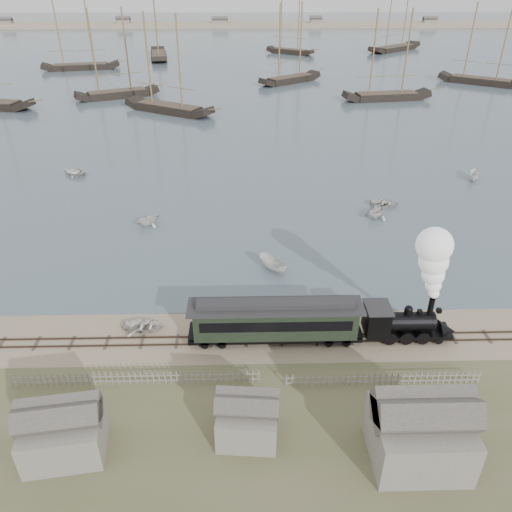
{
  "coord_description": "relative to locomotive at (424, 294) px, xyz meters",
  "views": [
    {
      "loc": [
        2.02,
        -35.43,
        28.03
      ],
      "look_at": [
        3.01,
        6.44,
        3.5
      ],
      "focal_mm": 35.0,
      "sensor_mm": 36.0,
      "label": 1
    }
  ],
  "objects": [
    {
      "name": "rowboat_3",
      "position": [
        4.03,
        27.29,
        -4.18
      ],
      "size": [
        3.62,
        4.39,
        0.79
      ],
      "primitive_type": "imported",
      "rotation": [
        0.0,
        0.0,
        1.31
      ],
      "color": "silver",
      "rests_on": "harbor_water"
    },
    {
      "name": "rowboat_1",
      "position": [
        -26.7,
        22.28,
        -3.73
      ],
      "size": [
        4.18,
        4.26,
        1.7
      ],
      "primitive_type": "imported",
      "rotation": [
        0.0,
        0.0,
        2.22
      ],
      "color": "silver",
      "rests_on": "harbor_water"
    },
    {
      "name": "far_spit",
      "position": [
        -16.65,
        252.0,
        -4.64
      ],
      "size": [
        500.0,
        20.0,
        1.8
      ],
      "primitive_type": "cube",
      "color": "tan",
      "rests_on": "ground"
    },
    {
      "name": "rowboat_2",
      "position": [
        -11.85,
        11.19,
        -3.84
      ],
      "size": [
        3.79,
        3.59,
        1.47
      ],
      "primitive_type": "imported",
      "rotation": [
        0.0,
        0.0,
        3.87
      ],
      "color": "silver",
      "rests_on": "harbor_water"
    },
    {
      "name": "schooner_6",
      "position": [
        -64.65,
        129.34,
        5.42
      ],
      "size": [
        23.56,
        9.75,
        20.0
      ],
      "primitive_type": null,
      "rotation": [
        0.0,
        0.0,
        0.2
      ],
      "color": "black",
      "rests_on": "harbor_water"
    },
    {
      "name": "picket_fence_east",
      "position": [
        -4.15,
        -5.5,
        -4.64
      ],
      "size": [
        15.0,
        0.1,
        1.2
      ],
      "primitive_type": null,
      "color": "slate",
      "rests_on": "ground"
    },
    {
      "name": "picket_fence_west",
      "position": [
        -23.15,
        -5.0,
        -4.64
      ],
      "size": [
        19.0,
        0.1,
        1.2
      ],
      "primitive_type": null,
      "color": "slate",
      "rests_on": "ground"
    },
    {
      "name": "passenger_coach",
      "position": [
        -12.22,
        -0.0,
        -2.4
      ],
      "size": [
        14.64,
        2.82,
        3.55
      ],
      "color": "black",
      "rests_on": "ground"
    },
    {
      "name": "schooner_4",
      "position": [
        19.33,
        87.42,
        5.42
      ],
      "size": [
        21.45,
        7.68,
        20.0
      ],
      "primitive_type": null,
      "rotation": [
        0.0,
        0.0,
        0.14
      ],
      "color": "black",
      "rests_on": "harbor_water"
    },
    {
      "name": "rail_track",
      "position": [
        -16.65,
        0.0,
        -4.6
      ],
      "size": [
        120.0,
        1.8,
        0.16
      ],
      "color": "#38291E",
      "rests_on": "ground"
    },
    {
      "name": "ground",
      "position": [
        -16.65,
        2.0,
        -4.64
      ],
      "size": [
        600.0,
        600.0,
        0.0
      ],
      "primitive_type": "plane",
      "color": "tan",
      "rests_on": "ground"
    },
    {
      "name": "locomotive",
      "position": [
        0.0,
        0.0,
        0.0
      ],
      "size": [
        8.08,
        3.02,
        10.08
      ],
      "color": "black",
      "rests_on": "ground"
    },
    {
      "name": "rowboat_4",
      "position": [
        2.12,
        23.75,
        -3.66
      ],
      "size": [
        4.59,
        4.6,
        1.84
      ],
      "primitive_type": "imported",
      "rotation": [
        0.0,
        0.0,
        5.49
      ],
      "color": "silver",
      "rests_on": "harbor_water"
    },
    {
      "name": "schooner_2",
      "position": [
        -31.05,
        77.04,
        5.42
      ],
      "size": [
        21.03,
        15.45,
        20.0
      ],
      "primitive_type": null,
      "rotation": [
        0.0,
        0.0,
        -0.55
      ],
      "color": "black",
      "rests_on": "harbor_water"
    },
    {
      "name": "schooner_1",
      "position": [
        -45.29,
        91.35,
        5.42
      ],
      "size": [
        19.93,
        12.38,
        20.0
      ],
      "primitive_type": null,
      "rotation": [
        0.0,
        0.0,
        0.43
      ],
      "color": "black",
      "rests_on": "harbor_water"
    },
    {
      "name": "schooner_8",
      "position": [
        2.16,
        158.66,
        5.42
      ],
      "size": [
        17.24,
        13.33,
        20.0
      ],
      "primitive_type": null,
      "rotation": [
        0.0,
        0.0,
        -0.58
      ],
      "color": "black",
      "rests_on": "harbor_water"
    },
    {
      "name": "schooner_9",
      "position": [
        42.01,
        165.7,
        5.42
      ],
      "size": [
        23.94,
        21.44,
        20.0
      ],
      "primitive_type": null,
      "rotation": [
        0.0,
        0.0,
        0.7
      ],
      "color": "black",
      "rests_on": "harbor_water"
    },
    {
      "name": "schooner_5",
      "position": [
        49.22,
        104.92,
        5.42
      ],
      "size": [
        20.85,
        16.72,
        20.0
      ],
      "primitive_type": null,
      "rotation": [
        0.0,
        0.0,
        -0.61
      ],
      "color": "black",
      "rests_on": "harbor_water"
    },
    {
      "name": "harbor_water",
      "position": [
        -16.65,
        172.0,
        -4.61
      ],
      "size": [
        600.0,
        336.0,
        0.06
      ],
      "primitive_type": "cube",
      "color": "#41505D",
      "rests_on": "ground"
    },
    {
      "name": "schooner_7",
      "position": [
        -43.9,
        150.38,
        5.42
      ],
      "size": [
        9.65,
        25.17,
        20.0
      ],
      "primitive_type": null,
      "rotation": [
        0.0,
        0.0,
        1.74
      ],
      "color": "black",
      "rests_on": "harbor_water"
    },
    {
      "name": "rowboat_5",
      "position": [
        19.66,
        36.22,
        -3.92
      ],
      "size": [
        3.61,
        2.56,
        1.31
      ],
      "primitive_type": "imported",
      "rotation": [
        0.0,
        0.0,
        2.71
      ],
      "color": "silver",
      "rests_on": "harbor_water"
    },
    {
      "name": "schooner_3",
      "position": [
        -1.98,
        108.01,
        5.42
      ],
      "size": [
        18.22,
        15.15,
        20.0
      ],
      "primitive_type": null,
      "rotation": [
        0.0,
        0.0,
        0.64
      ],
      "color": "black",
      "rests_on": "harbor_water"
    },
    {
      "name": "shed_right",
      "position": [
        -3.65,
        -12.0,
        -4.64
      ],
      "size": [
        6.0,
        5.0,
        5.1
      ],
      "primitive_type": null,
      "color": "slate",
      "rests_on": "ground"
    },
    {
      "name": "beached_dinghy",
      "position": [
        -23.73,
        1.77,
        -4.26
      ],
      "size": [
        2.71,
        3.74,
        0.76
      ],
      "primitive_type": "imported",
      "rotation": [
        0.0,
        0.0,
        1.55
      ],
      "color": "silver",
      "rests_on": "ground"
    },
    {
      "name": "shed_left",
      "position": [
        -26.65,
        -11.0,
        -4.64
      ],
      "size": [
        5.0,
        4.0,
        4.1
      ],
      "primitive_type": null,
      "color": "slate",
      "rests_on": "ground"
    },
    {
      "name": "rowboat_6",
      "position": [
        -40.92,
        39.81,
        -4.13
      ],
      "size": [
        5.06,
        5.35,
        0.9
      ],
      "primitive_type": "imported",
      "rotation": [
        0.0,
        0.0,
        4.09
      ],
      "color": "silver",
      "rests_on": "harbor_water"
    },
    {
      "name": "shed_mid",
      "position": [
        -14.65,
        -10.0,
        -4.64
      ],
      "size": [
        4.0,
        3.5,
        3.6
      ],
      "primitive_type": null,
      "color": "slate",
      "rests_on": "ground"
    }
  ]
}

